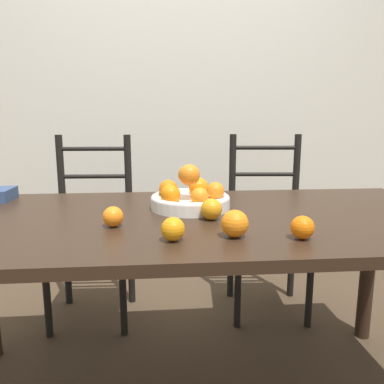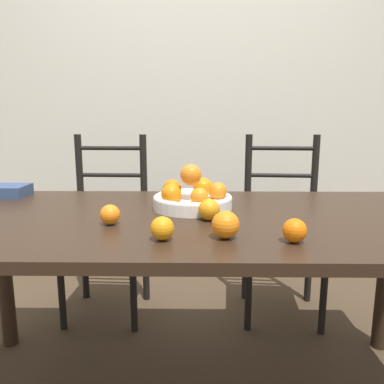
# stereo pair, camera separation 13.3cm
# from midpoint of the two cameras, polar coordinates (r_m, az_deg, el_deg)

# --- Properties ---
(wall_back) EXTENTS (8.00, 0.06, 2.60)m
(wall_back) POSITION_cam_midpoint_polar(r_m,az_deg,el_deg) (2.76, 1.90, 15.25)
(wall_back) COLOR silver
(wall_back) RESTS_ON ground_plane
(dining_table) EXTENTS (1.97, 0.91, 0.76)m
(dining_table) POSITION_cam_midpoint_polar(r_m,az_deg,el_deg) (1.36, 2.87, -7.13)
(dining_table) COLOR black
(dining_table) RESTS_ON ground_plane
(fruit_bowl) EXTENTS (0.30, 0.30, 0.18)m
(fruit_bowl) POSITION_cam_midpoint_polar(r_m,az_deg,el_deg) (1.43, 2.68, -0.61)
(fruit_bowl) COLOR white
(fruit_bowl) RESTS_ON dining_table
(orange_loose_0) EXTENTS (0.07, 0.07, 0.07)m
(orange_loose_0) POSITION_cam_midpoint_polar(r_m,az_deg,el_deg) (1.27, 5.65, -2.72)
(orange_loose_0) COLOR orange
(orange_loose_0) RESTS_ON dining_table
(orange_loose_1) EXTENTS (0.07, 0.07, 0.07)m
(orange_loose_1) POSITION_cam_midpoint_polar(r_m,az_deg,el_deg) (1.09, 18.79, -5.64)
(orange_loose_1) COLOR orange
(orange_loose_1) RESTS_ON dining_table
(orange_loose_2) EXTENTS (0.07, 0.07, 0.07)m
(orange_loose_2) POSITION_cam_midpoint_polar(r_m,az_deg,el_deg) (1.23, -9.36, -3.46)
(orange_loose_2) COLOR orange
(orange_loose_2) RESTS_ON dining_table
(orange_loose_3) EXTENTS (0.07, 0.07, 0.07)m
(orange_loose_3) POSITION_cam_midpoint_polar(r_m,az_deg,el_deg) (1.05, -0.94, -5.62)
(orange_loose_3) COLOR orange
(orange_loose_3) RESTS_ON dining_table
(orange_loose_4) EXTENTS (0.08, 0.08, 0.08)m
(orange_loose_4) POSITION_cam_midpoint_polar(r_m,az_deg,el_deg) (1.08, 8.67, -4.99)
(orange_loose_4) COLOR orange
(orange_loose_4) RESTS_ON dining_table
(chair_left) EXTENTS (0.44, 0.42, 1.01)m
(chair_left) POSITION_cam_midpoint_polar(r_m,az_deg,el_deg) (2.16, -11.08, -5.99)
(chair_left) COLOR black
(chair_left) RESTS_ON ground_plane
(chair_right) EXTENTS (0.45, 0.43, 1.01)m
(chair_right) POSITION_cam_midpoint_polar(r_m,az_deg,el_deg) (2.18, 15.27, -6.00)
(chair_right) COLOR black
(chair_right) RESTS_ON ground_plane
(book_stack) EXTENTS (0.19, 0.15, 0.05)m
(book_stack) POSITION_cam_midpoint_polar(r_m,az_deg,el_deg) (1.82, -24.69, 0.13)
(book_stack) COLOR #334770
(book_stack) RESTS_ON dining_table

